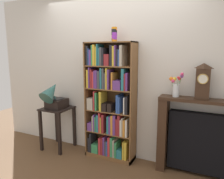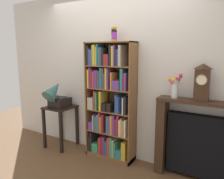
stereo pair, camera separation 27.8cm
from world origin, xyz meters
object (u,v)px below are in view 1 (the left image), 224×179
object	(u,v)px
bookshelf	(109,105)
flower_vase	(176,86)
side_table_left	(58,119)
mantel_clock	(203,81)
gramophone	(53,96)
cup_stack	(114,34)
fireplace_mantel	(204,139)

from	to	relation	value
bookshelf	flower_vase	bearing A→B (deg)	1.37
side_table_left	bookshelf	bearing A→B (deg)	5.34
bookshelf	mantel_clock	xyz separation A→B (m)	(1.31, 0.02, 0.45)
side_table_left	flower_vase	bearing A→B (deg)	3.33
gramophone	mantel_clock	distance (m)	2.31
cup_stack	fireplace_mantel	bearing A→B (deg)	1.60
flower_vase	mantel_clock	bearing A→B (deg)	-0.52
fireplace_mantel	flower_vase	bearing A→B (deg)	-176.94
bookshelf	gramophone	bearing A→B (deg)	-170.20
bookshelf	gramophone	distance (m)	0.98
mantel_clock	side_table_left	bearing A→B (deg)	-177.22
side_table_left	fireplace_mantel	bearing A→B (deg)	3.28
gramophone	cup_stack	bearing A→B (deg)	9.51
bookshelf	fireplace_mantel	xyz separation A→B (m)	(1.38, 0.04, -0.33)
side_table_left	flower_vase	world-z (taller)	flower_vase
flower_vase	gramophone	bearing A→B (deg)	-174.45
bookshelf	fireplace_mantel	world-z (taller)	bookshelf
bookshelf	gramophone	world-z (taller)	bookshelf
gramophone	fireplace_mantel	size ratio (longest dim) A/B	0.42
gramophone	mantel_clock	bearing A→B (deg)	4.68
side_table_left	gramophone	distance (m)	0.43
cup_stack	fireplace_mantel	xyz separation A→B (m)	(1.30, 0.04, -1.40)
side_table_left	fireplace_mantel	xyz separation A→B (m)	(2.33, 0.13, 0.00)
side_table_left	gramophone	xyz separation A→B (m)	(0.00, -0.08, 0.42)
bookshelf	mantel_clock	distance (m)	1.39
flower_vase	bookshelf	bearing A→B (deg)	-178.63
bookshelf	fireplace_mantel	bearing A→B (deg)	1.85
cup_stack	side_table_left	world-z (taller)	cup_stack
gramophone	flower_vase	bearing A→B (deg)	5.55
gramophone	side_table_left	bearing A→B (deg)	90.00
side_table_left	gramophone	bearing A→B (deg)	-90.00
gramophone	mantel_clock	world-z (taller)	mantel_clock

